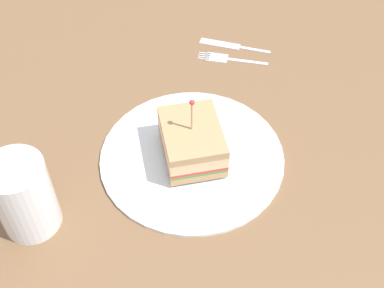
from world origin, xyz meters
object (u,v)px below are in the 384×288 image
object	(u,v)px
drink_glass	(25,200)
fork	(225,58)
plate	(192,156)
knife	(231,45)
sandwich_half_center	(192,142)

from	to	relation	value
drink_glass	fork	world-z (taller)	drink_glass
fork	plate	bearing A→B (deg)	46.10
plate	knife	bearing A→B (deg)	-134.53
fork	knife	world-z (taller)	same
plate	sandwich_half_center	xyz separation A→B (cm)	(0.06, 0.06, 3.03)
sandwich_half_center	drink_glass	world-z (taller)	sandwich_half_center
drink_glass	sandwich_half_center	bearing A→B (deg)	177.46
sandwich_half_center	fork	distance (cm)	22.46
drink_glass	fork	distance (cm)	41.06
sandwich_half_center	fork	world-z (taller)	sandwich_half_center
plate	knife	world-z (taller)	plate
plate	fork	size ratio (longest dim) A/B	2.65
fork	knife	xyz separation A→B (cm)	(-2.75, -2.44, 0.00)
plate	sandwich_half_center	distance (cm)	3.03
knife	plate	bearing A→B (deg)	45.47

